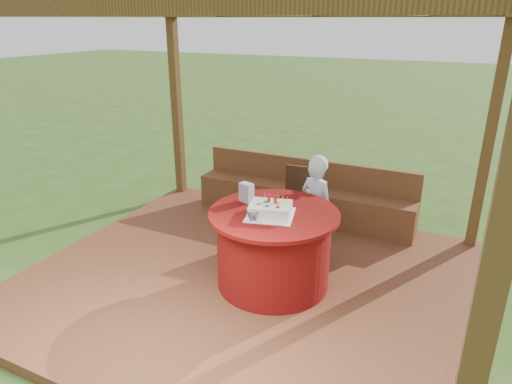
# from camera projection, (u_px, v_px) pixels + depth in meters

# --- Properties ---
(ground) EXTENTS (60.00, 60.00, 0.00)m
(ground) POSITION_uv_depth(u_px,v_px,m) (246.00, 285.00, 4.94)
(ground) COLOR #2F521B
(ground) RESTS_ON ground
(deck) EXTENTS (4.50, 4.00, 0.12)m
(deck) POSITION_uv_depth(u_px,v_px,m) (246.00, 281.00, 4.92)
(deck) COLOR brown
(deck) RESTS_ON ground
(pergola) EXTENTS (4.50, 4.00, 2.72)m
(pergola) POSITION_uv_depth(u_px,v_px,m) (244.00, 54.00, 4.08)
(pergola) COLOR brown
(pergola) RESTS_ON deck
(bench) EXTENTS (3.00, 0.42, 0.80)m
(bench) POSITION_uv_depth(u_px,v_px,m) (303.00, 200.00, 6.24)
(bench) COLOR brown
(bench) RESTS_ON deck
(table) EXTENTS (1.30, 1.30, 0.81)m
(table) POSITION_uv_depth(u_px,v_px,m) (273.00, 248.00, 4.62)
(table) COLOR maroon
(table) RESTS_ON deck
(chair) EXTENTS (0.50, 0.50, 0.91)m
(chair) POSITION_uv_depth(u_px,v_px,m) (300.00, 200.00, 5.55)
(chair) COLOR #382312
(chair) RESTS_ON deck
(elderly_woman) EXTENTS (0.49, 0.40, 1.20)m
(elderly_woman) POSITION_uv_depth(u_px,v_px,m) (316.00, 205.00, 5.15)
(elderly_woman) COLOR #ABDCFF
(elderly_woman) RESTS_ON deck
(birthday_cake) EXTENTS (0.54, 0.54, 0.19)m
(birthday_cake) POSITION_uv_depth(u_px,v_px,m) (270.00, 209.00, 4.39)
(birthday_cake) COLOR white
(birthday_cake) RESTS_ON table
(gift_bag) EXTENTS (0.16, 0.13, 0.20)m
(gift_bag) POSITION_uv_depth(u_px,v_px,m) (246.00, 192.00, 4.70)
(gift_bag) COLOR #D589C0
(gift_bag) RESTS_ON table
(drinking_glass) EXTENTS (0.13, 0.13, 0.10)m
(drinking_glass) POSITION_uv_depth(u_px,v_px,m) (253.00, 216.00, 4.27)
(drinking_glass) COLOR white
(drinking_glass) RESTS_ON table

